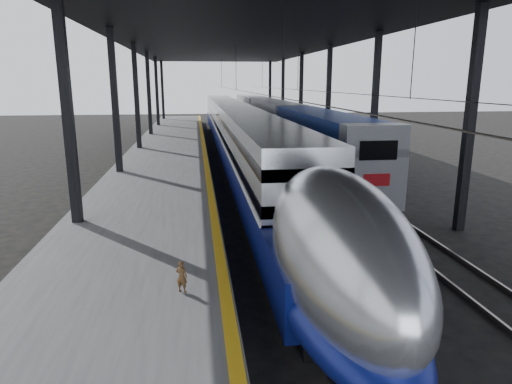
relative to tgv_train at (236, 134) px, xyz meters
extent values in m
plane|color=black|center=(-2.00, -25.41, -1.97)|extent=(160.00, 160.00, 0.00)
cube|color=#4C4C4F|center=(-5.50, -5.41, -1.47)|extent=(6.00, 80.00, 1.00)
cube|color=gold|center=(-2.70, -5.41, -0.96)|extent=(0.30, 80.00, 0.01)
cube|color=slate|center=(-0.72, -5.41, -1.89)|extent=(0.08, 80.00, 0.16)
cube|color=slate|center=(0.72, -5.41, -1.89)|extent=(0.08, 80.00, 0.16)
cube|color=slate|center=(4.28, -5.41, -1.89)|extent=(0.08, 80.00, 0.16)
cube|color=slate|center=(5.72, -5.41, -1.89)|extent=(0.08, 80.00, 0.16)
cube|color=black|center=(-7.80, -20.41, 2.53)|extent=(0.35, 0.35, 9.00)
cube|color=black|center=(7.60, -20.41, 2.53)|extent=(0.35, 0.35, 9.00)
cube|color=black|center=(-7.80, -10.41, 2.53)|extent=(0.35, 0.35, 9.00)
cube|color=black|center=(7.60, -10.41, 2.53)|extent=(0.35, 0.35, 9.00)
cube|color=black|center=(-7.80, -0.41, 2.53)|extent=(0.35, 0.35, 9.00)
cube|color=black|center=(7.60, -0.41, 2.53)|extent=(0.35, 0.35, 9.00)
cube|color=black|center=(-7.80, 9.59, 2.53)|extent=(0.35, 0.35, 9.00)
cube|color=black|center=(7.60, 9.59, 2.53)|extent=(0.35, 0.35, 9.00)
cube|color=black|center=(-7.80, 19.59, 2.53)|extent=(0.35, 0.35, 9.00)
cube|color=black|center=(7.60, 19.59, 2.53)|extent=(0.35, 0.35, 9.00)
cube|color=black|center=(-7.80, 29.59, 2.53)|extent=(0.35, 0.35, 9.00)
cube|color=black|center=(7.60, 29.59, 2.53)|extent=(0.35, 0.35, 9.00)
cube|color=black|center=(-0.10, -5.41, 7.28)|extent=(18.00, 75.00, 0.45)
cylinder|color=slate|center=(0.00, -5.41, 3.53)|extent=(0.03, 74.00, 0.03)
cylinder|color=slate|center=(5.00, -5.41, 3.53)|extent=(0.03, 74.00, 0.03)
cube|color=silver|center=(0.00, 4.02, 0.28)|extent=(2.84, 57.00, 3.91)
cube|color=navy|center=(0.00, 2.52, -0.94)|extent=(2.91, 62.00, 1.52)
cube|color=silver|center=(0.00, 4.02, -0.16)|extent=(2.93, 57.00, 0.10)
cube|color=black|center=(0.00, 4.02, 1.41)|extent=(2.87, 57.00, 0.41)
cube|color=black|center=(0.00, 4.02, 0.28)|extent=(2.87, 57.00, 0.41)
ellipsoid|color=silver|center=(0.00, -27.48, 0.14)|extent=(2.84, 8.40, 3.91)
ellipsoid|color=navy|center=(0.00, -27.48, -0.99)|extent=(2.91, 8.40, 1.66)
ellipsoid|color=black|center=(0.00, -30.08, 0.92)|extent=(1.47, 2.20, 0.88)
cube|color=black|center=(0.00, -27.48, -1.77)|extent=(2.15, 2.60, 0.40)
cube|color=black|center=(0.00, -5.48, -1.77)|extent=(2.15, 2.60, 0.40)
cube|color=navy|center=(5.00, -8.63, 0.17)|extent=(2.99, 18.00, 4.06)
cube|color=#93969B|center=(5.00, -17.03, 0.17)|extent=(3.04, 1.20, 4.11)
cube|color=black|center=(5.00, -17.65, 1.08)|extent=(1.81, 0.06, 0.91)
cube|color=#9A0B11|center=(5.00, -17.65, -0.31)|extent=(1.28, 0.06, 0.59)
cube|color=#93969B|center=(5.00, 10.37, 0.17)|extent=(2.99, 18.00, 4.06)
cube|color=#93969B|center=(5.00, 29.37, 0.17)|extent=(2.99, 18.00, 4.06)
cube|color=black|center=(5.00, -14.63, -1.79)|extent=(2.35, 2.40, 0.36)
cube|color=black|center=(5.00, 7.37, -1.79)|extent=(2.35, 2.40, 0.36)
imported|color=#4D3219|center=(-3.76, -26.90, -0.56)|extent=(0.35, 0.30, 0.81)
camera|label=1|loc=(-3.30, -37.53, 4.12)|focal=32.00mm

